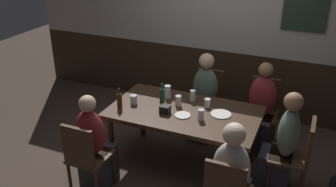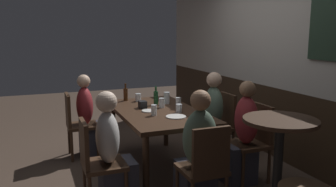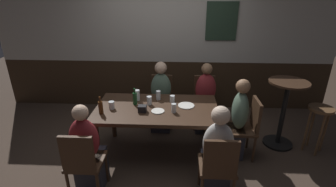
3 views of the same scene
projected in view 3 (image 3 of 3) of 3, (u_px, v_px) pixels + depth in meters
The scene contains 26 objects.
ground_plane at pixel (158, 152), 3.77m from camera, with size 12.00×12.00×0.00m, color #423328.
wall_back at pixel (164, 43), 4.79m from camera, with size 6.40×0.13×2.60m.
dining_table at pixel (157, 112), 3.52m from camera, with size 1.70×0.96×0.74m.
chair_head_east at pixel (247, 125), 3.52m from camera, with size 0.40×0.40×0.88m.
chair_left_near at pixel (83, 161), 2.79m from camera, with size 0.40×0.40×0.88m.
chair_right_near at pixel (218, 165), 2.72m from camera, with size 0.40×0.40×0.88m.
chair_right_far at pixel (204, 98), 4.37m from camera, with size 0.40×0.40×0.88m.
chair_mid_far at pixel (162, 98), 4.41m from camera, with size 0.40×0.40×0.88m.
person_head_east at pixel (235, 125), 3.53m from camera, with size 0.37×0.34×1.17m.
person_left_near at pixel (88, 154), 2.95m from camera, with size 0.34×0.37×1.13m.
person_right_near at pixel (216, 157), 2.88m from camera, with size 0.34×0.37×1.15m.
person_right_far at pixel (205, 103), 4.23m from camera, with size 0.34×0.37×1.16m.
person_mid_far at pixel (161, 101), 4.26m from camera, with size 0.34×0.37×1.18m.
pint_glass_amber at pixel (172, 99), 3.64m from camera, with size 0.07×0.07×0.10m.
tumbler_short at pixel (112, 106), 3.44m from camera, with size 0.08×0.08×0.11m.
highball_clear at pixel (174, 109), 3.33m from camera, with size 0.07×0.07×0.12m.
beer_glass_half at pixel (149, 101), 3.56m from camera, with size 0.07×0.07×0.12m.
beer_glass_tall at pixel (158, 96), 3.72m from camera, with size 0.07×0.07×0.14m.
pint_glass_stout at pixel (137, 96), 3.70m from camera, with size 0.08×0.08×0.16m.
beer_bottle_green at pixel (135, 98), 3.55m from camera, with size 0.06×0.06×0.24m.
beer_bottle_brown at pixel (101, 107), 3.28m from camera, with size 0.06×0.06×0.24m.
plate_white_large at pixel (186, 106), 3.53m from camera, with size 0.23×0.23×0.01m, color white.
plate_white_small at pixel (158, 111), 3.37m from camera, with size 0.18×0.18×0.01m, color white.
condiment_caddy at pixel (142, 109), 3.35m from camera, with size 0.11×0.09×0.09m, color black.
side_bar_table at pixel (284, 109), 3.73m from camera, with size 0.56×0.56×1.05m.
bar_stool at pixel (319, 117), 3.59m from camera, with size 0.34×0.34×0.72m.
Camera 3 is at (0.31, -3.13, 2.27)m, focal length 26.83 mm.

